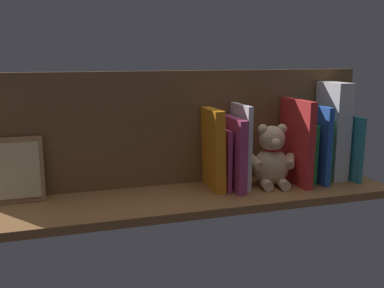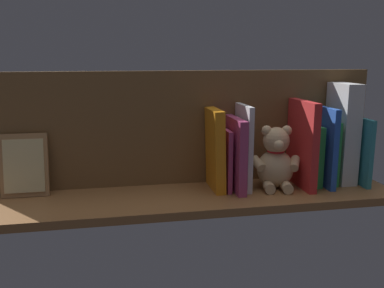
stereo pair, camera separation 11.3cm
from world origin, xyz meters
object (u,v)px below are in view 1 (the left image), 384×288
at_px(book_0, 346,146).
at_px(dictionary_thick_white, 332,130).
at_px(picture_frame_leaning, 19,170).
at_px(teddy_bear, 272,159).

distance_m(book_0, dictionary_thick_white, 0.07).
xyz_separation_m(book_0, dictionary_thick_white, (0.04, -0.02, 0.05)).
xyz_separation_m(dictionary_thick_white, picture_frame_leaning, (0.91, -0.04, -0.06)).
bearing_deg(book_0, teddy_bear, 1.99).
height_order(dictionary_thick_white, picture_frame_leaning, dictionary_thick_white).
xyz_separation_m(dictionary_thick_white, teddy_bear, (0.22, 0.02, -0.07)).
bearing_deg(teddy_bear, book_0, -167.77).
xyz_separation_m(book_0, teddy_bear, (0.26, 0.01, -0.02)).
bearing_deg(book_0, dictionary_thick_white, -21.42).
height_order(book_0, dictionary_thick_white, dictionary_thick_white).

